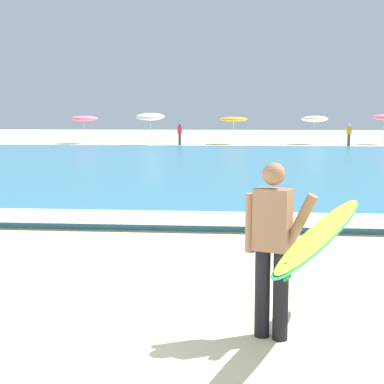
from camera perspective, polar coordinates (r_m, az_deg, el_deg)
The scene contains 10 objects.
ground_plane at distance 5.55m, azimuth -14.07°, elevation -15.60°, with size 160.00×160.00×0.00m, color beige.
sea at distance 24.71m, azimuth 1.05°, elevation 2.79°, with size 120.00×28.00×0.14m, color teal.
surf_foam at distance 11.47m, azimuth -3.68°, elevation -2.53°, with size 120.00×1.58×0.01m, color white.
surfer_with_board at distance 5.49m, azimuth 10.40°, elevation -4.46°, with size 1.39×2.76×1.73m.
beach_umbrella_0 at distance 44.84m, azimuth -10.71°, elevation 7.21°, with size 2.09×2.10×2.16m.
beach_umbrella_1 at distance 42.11m, azimuth -4.18°, elevation 7.48°, with size 2.09×2.13×2.39m.
beach_umbrella_2 at distance 43.43m, azimuth 4.15°, elevation 7.23°, with size 2.13×2.13×2.04m.
beach_umbrella_3 at distance 44.03m, azimuth 12.11°, elevation 7.12°, with size 1.97×1.99×2.16m.
beachgoer_near_row_left at distance 41.91m, azimuth -1.23°, elevation 5.85°, with size 0.32×0.20×1.58m.
beachgoer_near_row_mid at distance 41.33m, azimuth 15.35°, elevation 5.56°, with size 0.32×0.20×1.58m.
Camera 1 is at (1.73, -4.81, 2.17)m, focal length 53.57 mm.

